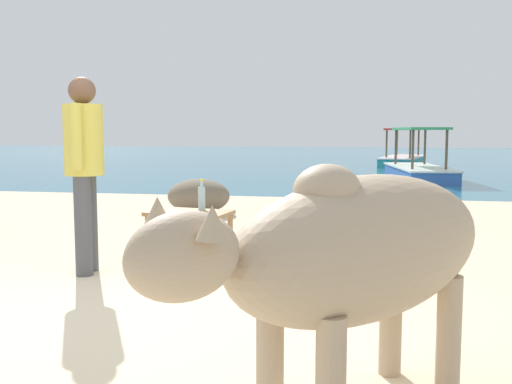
{
  "coord_description": "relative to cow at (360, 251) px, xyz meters",
  "views": [
    {
      "loc": [
        1.66,
        -3.29,
        1.23
      ],
      "look_at": [
        0.51,
        3.0,
        0.55
      ],
      "focal_mm": 40.83,
      "sensor_mm": 36.0,
      "label": 1
    }
  ],
  "objects": [
    {
      "name": "sand_beach",
      "position": [
        -1.65,
        0.94,
        -0.72
      ],
      "size": [
        18.0,
        14.0,
        0.04
      ],
      "primitive_type": "cube",
      "color": "beige",
      "rests_on": "ground"
    },
    {
      "name": "water_surface",
      "position": [
        -1.65,
        22.94,
        -0.74
      ],
      "size": [
        60.0,
        36.0,
        0.03
      ],
      "primitive_type": "cube",
      "color": "teal",
      "rests_on": "ground"
    },
    {
      "name": "shore_rock_medium",
      "position": [
        -2.32,
        5.71,
        -0.46
      ],
      "size": [
        1.24,
        1.23,
        0.49
      ],
      "primitive_type": "ellipsoid",
      "rotation": [
        0.0,
        0.0,
        2.59
      ],
      "color": "#756651",
      "rests_on": "sand_beach"
    },
    {
      "name": "boat_teal",
      "position": [
        1.39,
        18.54,
        -0.45
      ],
      "size": [
        1.9,
        3.83,
        1.29
      ],
      "rotation": [
        0.0,
        0.0,
        4.5
      ],
      "color": "teal",
      "rests_on": "water_surface"
    },
    {
      "name": "boat_blue",
      "position": [
        1.4,
        12.7,
        -0.45
      ],
      "size": [
        1.6,
        3.79,
        1.29
      ],
      "rotation": [
        0.0,
        0.0,
        1.69
      ],
      "color": "#3866B7",
      "rests_on": "water_surface"
    },
    {
      "name": "bottle",
      "position": [
        -1.48,
        2.92,
        -0.15
      ],
      "size": [
        0.07,
        0.07,
        0.3
      ],
      "color": "#A3C6D1",
      "rests_on": "low_bench_table"
    },
    {
      "name": "person_standing",
      "position": [
        -2.25,
        2.09,
        0.25
      ],
      "size": [
        0.32,
        0.5,
        1.62
      ],
      "rotation": [
        0.0,
        0.0,
        3.34
      ],
      "color": "#4C4C51",
      "rests_on": "sand_beach"
    },
    {
      "name": "low_bench_table",
      "position": [
        -1.58,
        2.83,
        -0.34
      ],
      "size": [
        0.82,
        0.55,
        0.44
      ],
      "rotation": [
        0.0,
        0.0,
        -0.15
      ],
      "color": "#A37A4C",
      "rests_on": "sand_beach"
    },
    {
      "name": "shore_rock_large",
      "position": [
        -0.37,
        5.11,
        -0.46
      ],
      "size": [
        0.84,
        0.94,
        0.48
      ],
      "primitive_type": "ellipsoid",
      "rotation": [
        0.0,
        0.0,
        1.26
      ],
      "color": "brown",
      "rests_on": "sand_beach"
    },
    {
      "name": "cow",
      "position": [
        0.0,
        0.0,
        0.0
      ],
      "size": [
        1.43,
        1.73,
        1.06
      ],
      "rotation": [
        0.0,
        0.0,
        4.07
      ],
      "color": "tan",
      "rests_on": "sand_beach"
    }
  ]
}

